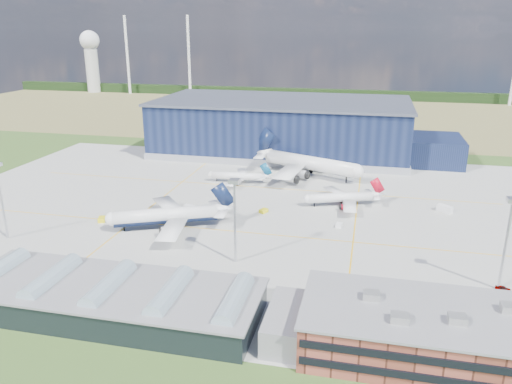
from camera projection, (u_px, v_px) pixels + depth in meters
name	position (u px, v px, depth m)	size (l,w,h in m)	color
ground	(230.00, 219.00, 162.78)	(600.00, 600.00, 0.00)	#33541F
apron	(238.00, 208.00, 172.02)	(220.00, 160.00, 0.08)	gray
farmland	(312.00, 113.00, 366.31)	(600.00, 220.00, 0.01)	olive
treeline	(323.00, 94.00, 439.07)	(600.00, 8.00, 8.00)	black
horizon_dressing	(118.00, 56.00, 465.28)	(440.20, 18.00, 70.00)	white
hangar	(288.00, 129.00, 246.24)	(145.00, 62.00, 26.10)	#101937
ops_building	(423.00, 332.00, 94.00)	(46.00, 23.00, 10.90)	brown
glass_concourse	(125.00, 299.00, 107.49)	(78.00, 23.00, 8.60)	black
light_mast_west	(0.00, 189.00, 143.00)	(2.60, 2.60, 23.00)	#B8B9BF
light_mast_center	(235.00, 207.00, 128.04)	(2.60, 2.60, 23.00)	#B8B9BF
light_mast_east	(508.00, 229.00, 114.15)	(2.60, 2.60, 23.00)	#B8B9BF
airliner_navy	(166.00, 208.00, 153.24)	(40.99, 40.10, 13.37)	white
airliner_red	(341.00, 193.00, 173.07)	(29.60, 28.95, 9.65)	white
airliner_widebody	(311.00, 156.00, 206.81)	(53.23, 52.07, 17.36)	white
airliner_regional	(237.00, 172.00, 199.24)	(26.76, 26.17, 8.72)	white
gse_tug_a	(102.00, 219.00, 160.24)	(2.10, 3.43, 1.43)	yellow
gse_tug_b	(264.00, 211.00, 167.93)	(1.97, 2.96, 1.28)	yellow
gse_van_a	(191.00, 209.00, 168.28)	(2.29, 5.24, 2.29)	white
gse_cart_a	(339.00, 225.00, 155.82)	(1.86, 2.78, 1.21)	white
gse_van_b	(444.00, 209.00, 168.35)	(2.34, 5.10, 2.34)	white
gse_tug_c	(244.00, 172.00, 212.66)	(2.13, 3.40, 1.49)	yellow
gse_cart_b	(225.00, 195.00, 183.78)	(1.95, 2.93, 1.27)	white
car_a	(503.00, 288.00, 118.16)	(1.39, 3.44, 1.17)	#99999E
car_b	(117.00, 281.00, 121.35)	(1.38, 3.96, 1.30)	#99999E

